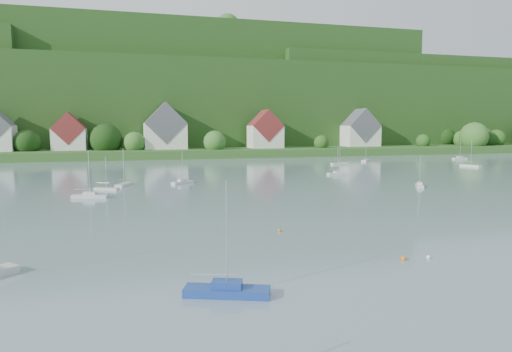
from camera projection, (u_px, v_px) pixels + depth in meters
The scene contains 11 objects.
far_shore_strip at pixel (151, 151), 192.52m from camera, with size 600.00×60.00×3.00m, color #2B5821.
forested_ridge at pixel (144, 106), 256.02m from camera, with size 620.00×181.22×69.89m.
village_building_1 at pixel (69, 135), 173.24m from camera, with size 12.00×9.36×14.00m.
village_building_2 at pixel (165, 130), 181.40m from camera, with size 16.00×11.44×18.00m.
village_building_3 at pixel (265, 132), 190.19m from camera, with size 13.00×10.40×15.50m.
village_building_4 at pixel (360, 131), 205.94m from camera, with size 15.00×10.40×16.50m.
near_sailboat_1 at pixel (227, 290), 33.32m from camera, with size 6.33×3.75×8.26m.
mooring_buoy_1 at pixel (428, 258), 42.75m from camera, with size 0.39×0.39×0.39m, color white.
mooring_buoy_2 at pixel (403, 260), 42.22m from camera, with size 0.49×0.49×0.49m, color orange.
mooring_buoy_3 at pixel (279, 231), 53.58m from camera, with size 0.41×0.41×0.41m, color orange.
far_sailboat_cluster at pixel (193, 173), 115.60m from camera, with size 199.43×76.71×8.71m.
Camera 1 is at (-9.61, 2.92, 12.10)m, focal length 32.82 mm.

